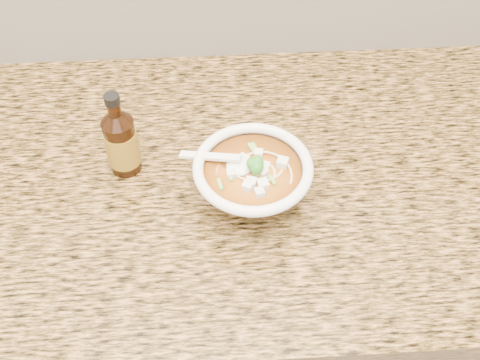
{
  "coord_description": "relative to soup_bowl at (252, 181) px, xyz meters",
  "views": [
    {
      "loc": [
        0.04,
        1.01,
        1.67
      ],
      "look_at": [
        0.08,
        1.61,
        0.95
      ],
      "focal_mm": 45.0,
      "sensor_mm": 36.0,
      "label": 1
    }
  ],
  "objects": [
    {
      "name": "soup_bowl",
      "position": [
        0.0,
        0.0,
        0.0
      ],
      "size": [
        0.21,
        0.19,
        0.1
      ],
      "rotation": [
        0.0,
        0.0,
        -0.38
      ],
      "color": "white",
      "rests_on": "counter_slab"
    },
    {
      "name": "hot_sauce_bottle",
      "position": [
        -0.21,
        0.08,
        0.02
      ],
      "size": [
        0.07,
        0.07,
        0.16
      ],
      "rotation": [
        0.0,
        0.0,
        -0.39
      ],
      "color": "#361707",
      "rests_on": "counter_slab"
    },
    {
      "name": "counter_slab",
      "position": [
        -0.1,
        0.06,
        -0.06
      ],
      "size": [
        4.0,
        0.68,
        0.04
      ],
      "primitive_type": "cube",
      "color": "#AA733E",
      "rests_on": "cabinet"
    },
    {
      "name": "cabinet",
      "position": [
        -0.1,
        0.06,
        -0.51
      ],
      "size": [
        4.0,
        0.65,
        0.86
      ],
      "primitive_type": "cube",
      "color": "#311C0E",
      "rests_on": "ground"
    }
  ]
}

